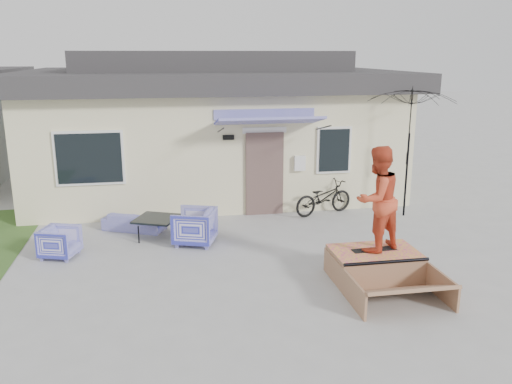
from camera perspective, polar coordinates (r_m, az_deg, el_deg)
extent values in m
plane|color=#A2A2A0|center=(9.35, 0.16, -10.60)|extent=(90.00, 90.00, 0.00)
cube|color=beige|center=(16.57, -4.87, 5.98)|extent=(10.00, 7.00, 3.00)
cube|color=#2B2B2E|center=(16.40, -5.00, 12.03)|extent=(10.80, 7.80, 0.50)
cube|color=#2B2B2E|center=(16.39, -5.05, 13.95)|extent=(7.50, 4.50, 0.60)
cube|color=brown|center=(13.35, 0.92, 1.94)|extent=(0.95, 0.08, 2.10)
cube|color=white|center=(13.11, -17.43, 3.49)|extent=(1.60, 0.06, 1.30)
cube|color=white|center=(13.71, 8.35, 4.47)|extent=(0.90, 0.06, 1.20)
cube|color=#2328AA|center=(12.62, 1.40, 7.65)|extent=(2.50, 1.09, 0.29)
imported|color=#2328AA|center=(12.66, -12.95, -2.77)|extent=(1.46, 0.98, 0.55)
imported|color=#2328AA|center=(11.40, -20.30, -4.93)|extent=(0.80, 0.83, 0.69)
imported|color=#2328AA|center=(11.48, -6.62, -3.52)|extent=(1.00, 1.03, 0.85)
cube|color=black|center=(12.14, -10.59, -3.70)|extent=(1.15, 1.15, 0.43)
imported|color=black|center=(13.58, 7.26, -0.20)|extent=(1.76, 1.09, 1.07)
cylinder|color=black|center=(13.75, 15.83, 1.76)|extent=(0.05, 0.05, 2.10)
imported|color=black|center=(13.62, 16.03, 4.63)|extent=(2.71, 2.63, 0.90)
cube|color=black|center=(9.95, 12.55, -5.99)|extent=(0.83, 0.25, 0.05)
imported|color=#D24929|center=(9.65, 12.87, -0.55)|extent=(1.15, 1.04, 1.90)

